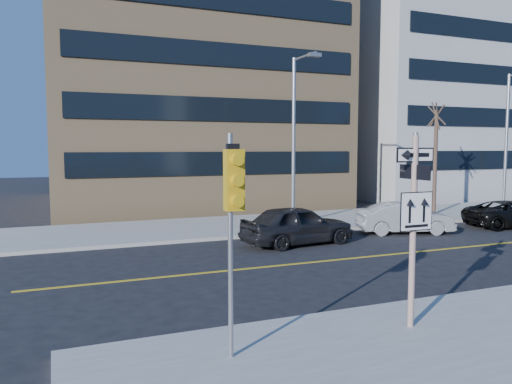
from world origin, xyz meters
name	(u,v)px	position (x,y,z in m)	size (l,w,h in m)	color
ground	(345,300)	(0.00, 0.00, 0.00)	(120.00, 120.00, 0.00)	black
far_sidewalk	(490,210)	(18.00, 12.00, 0.07)	(66.00, 6.00, 0.15)	gray
sign_pole	(414,219)	(0.00, -2.51, 2.44)	(0.92, 0.92, 4.06)	beige
traffic_signal	(233,199)	(-4.00, -2.66, 3.03)	(0.32, 0.45, 4.00)	gray
parked_car_a	(297,225)	(2.19, 6.99, 0.80)	(4.68, 1.88, 1.60)	black
parked_car_b	(405,218)	(7.87, 7.43, 0.70)	(4.22, 1.47, 1.39)	gray
streetlight_a	(296,129)	(4.00, 10.76, 4.76)	(0.55, 2.25, 8.00)	gray
streetlight_b	(510,133)	(18.00, 10.76, 4.76)	(0.55, 2.25, 8.00)	gray
street_tree_west	(437,118)	(13.00, 11.30, 5.52)	(1.80, 1.80, 6.35)	#33251E
building_brick	(181,76)	(2.00, 25.00, 9.00)	(18.00, 18.00, 18.00)	tan
building_grey_mid	(433,106)	(24.00, 24.00, 7.50)	(20.00, 16.00, 15.00)	#A0A2A5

